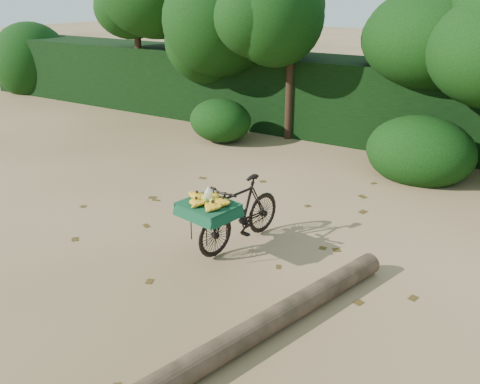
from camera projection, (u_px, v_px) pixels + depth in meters
The scene contains 7 objects.
ground at pixel (226, 248), 7.00m from camera, with size 80.00×80.00×0.00m, color tan.
vendor_bicycle at pixel (239, 212), 6.94m from camera, with size 0.86×1.75×0.96m.
fallen_log at pixel (270, 322), 5.26m from camera, with size 0.26×0.26×3.61m, color brown.
hedge_backdrop at pixel (378, 102), 11.61m from camera, with size 26.00×1.80×1.80m, color black.
tree_row at pixel (341, 55), 10.89m from camera, with size 14.50×2.00×4.00m, color black, non-canonical shape.
bush_clumps at pixel (368, 146), 9.96m from camera, with size 8.80×1.70×0.90m, color black, non-canonical shape.
leaf_litter at pixel (250, 230), 7.51m from camera, with size 7.00×7.30×0.01m, color #463412, non-canonical shape.
Camera 1 is at (3.46, -5.15, 3.35)m, focal length 38.00 mm.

